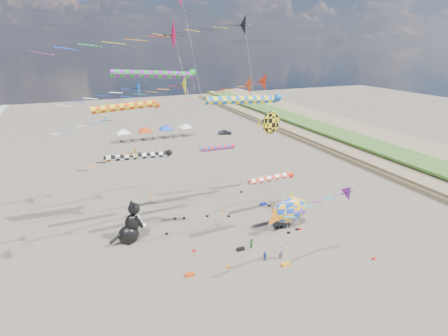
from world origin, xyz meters
TOP-DOWN VIEW (x-y plane):
  - ground at (0.00, 0.00)m, footprint 260.00×260.00m
  - delta_kite_0 at (-11.01, 15.41)m, footprint 8.99×1.83m
  - delta_kite_1 at (4.20, 17.39)m, footprint 13.51×2.58m
  - delta_kite_2 at (-3.05, 16.67)m, footprint 12.33×2.49m
  - delta_kite_3 at (-11.76, 26.97)m, footprint 10.94×1.95m
  - delta_kite_4 at (-7.45, 6.41)m, footprint 13.71×2.60m
  - delta_kite_6 at (1.91, 11.51)m, footprint 10.88×2.25m
  - delta_kite_7 at (-9.71, 10.62)m, footprint 10.41×1.90m
  - delta_kite_8 at (7.26, 1.65)m, footprint 10.50×1.62m
  - delta_kite_9 at (5.66, 16.87)m, footprint 11.69×2.29m
  - windsock_0 at (-6.32, 17.85)m, footprint 10.74×0.83m
  - windsock_1 at (-9.59, 18.79)m, footprint 8.87×0.87m
  - windsock_2 at (-8.75, 18.46)m, footprint 9.35×0.77m
  - windsock_3 at (1.63, 11.49)m, footprint 10.19×0.88m
  - windsock_4 at (3.24, 23.33)m, footprint 6.77×0.63m
  - windsock_5 at (4.55, 10.16)m, footprint 7.14×0.74m
  - angelfish_kite at (4.78, 11.83)m, footprint 3.74×3.02m
  - cat_inflatable at (-11.07, 15.52)m, footprint 4.07×2.70m
  - fish_inflatable at (7.67, 11.09)m, footprint 6.79×3.52m
  - person_adult at (3.27, 5.61)m, footprint 0.74×0.64m
  - child_green at (1.32, 8.69)m, footprint 0.65×0.54m
  - child_blue at (1.57, 6.07)m, footprint 0.69×0.44m
  - kite_bag_0 at (8.00, 18.09)m, footprint 0.90×0.44m
  - kite_bag_1 at (-6.69, 6.59)m, footprint 0.90×0.44m
  - kite_bag_2 at (-0.03, 8.80)m, footprint 0.90×0.44m
  - kite_bag_3 at (3.13, 4.38)m, footprint 0.90×0.44m
  - tent_row at (1.50, 60.00)m, footprint 19.20×4.20m
  - parked_car at (18.73, 58.00)m, footprint 3.70×2.67m

SIDE VIEW (x-z plane):
  - ground at x=0.00m, z-range 0.00..0.00m
  - kite_bag_0 at x=8.00m, z-range 0.00..0.30m
  - kite_bag_1 at x=-6.69m, z-range 0.00..0.30m
  - kite_bag_2 at x=-0.03m, z-range 0.00..0.30m
  - kite_bag_3 at x=3.13m, z-range 0.00..0.30m
  - child_blue at x=1.57m, z-range 0.00..1.10m
  - parked_car at x=18.73m, z-range 0.00..1.17m
  - child_green at x=1.32m, z-range 0.00..1.21m
  - person_adult at x=3.27m, z-range 0.00..1.71m
  - fish_inflatable at x=7.67m, z-range -0.03..5.03m
  - cat_inflatable at x=-11.07m, z-range 0.00..5.03m
  - tent_row at x=1.50m, z-range 1.25..5.05m
  - windsock_5 at x=4.55m, z-range 3.58..11.57m
  - windsock_4 at x=3.24m, z-range 3.61..11.59m
  - delta_kite_8 at x=7.26m, z-range 3.47..12.89m
  - windsock_2 at x=-8.75m, z-range 4.47..14.28m
  - delta_kite_0 at x=-11.01m, z-range 4.70..16.62m
  - delta_kite_3 at x=-11.76m, z-range 5.26..18.43m
  - angelfish_kite at x=4.78m, z-range 6.03..20.94m
  - windsock_1 at x=-9.59m, z-range 7.36..23.07m
  - windsock_3 at x=1.63m, z-range 7.94..24.81m
  - delta_kite_9 at x=5.66m, z-range 7.96..26.75m
  - delta_kite_2 at x=-3.05m, z-range 7.94..26.83m
  - delta_kite_6 at x=1.91m, z-range 8.03..26.94m
  - delta_kite_7 at x=-9.71m, z-range 8.24..27.37m
  - windsock_0 at x=-6.32m, z-range 9.13..28.36m
  - delta_kite_4 at x=-7.45m, z-range 10.41..34.39m
  - delta_kite_1 at x=4.20m, z-range 11.11..36.49m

